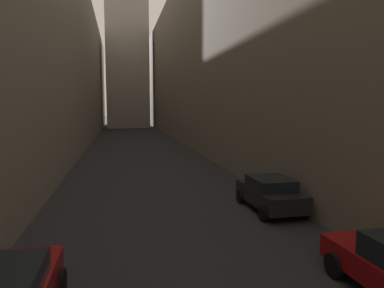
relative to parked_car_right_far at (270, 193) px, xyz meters
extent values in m
plane|color=#232326|center=(-4.40, 23.74, -0.77)|extent=(264.00, 264.00, 0.00)
cube|color=gray|center=(-16.12, 25.74, 9.03)|extent=(12.43, 108.00, 19.59)
cube|color=#756B5B|center=(6.29, 25.74, 9.58)|extent=(10.39, 108.00, 20.69)
cube|color=gray|center=(-4.40, 64.73, 20.08)|extent=(8.87, 8.87, 41.70)
cylinder|color=black|center=(-7.89, -5.45, -0.47)|extent=(0.22, 0.60, 0.60)
cylinder|color=black|center=(-0.89, -6.07, -0.43)|extent=(0.22, 0.67, 0.67)
cube|color=black|center=(0.00, 0.01, -0.11)|extent=(1.77, 3.97, 0.69)
cube|color=black|center=(0.00, -0.03, 0.46)|extent=(1.63, 2.10, 0.45)
cylinder|color=black|center=(-0.89, 1.36, -0.46)|extent=(0.22, 0.61, 0.61)
cylinder|color=black|center=(0.89, 1.36, -0.46)|extent=(0.22, 0.61, 0.61)
cylinder|color=black|center=(-0.89, -1.34, -0.46)|extent=(0.22, 0.61, 0.61)
cylinder|color=black|center=(0.89, -1.34, -0.46)|extent=(0.22, 0.61, 0.61)
camera|label=1|loc=(-6.42, -14.06, 3.76)|focal=32.95mm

